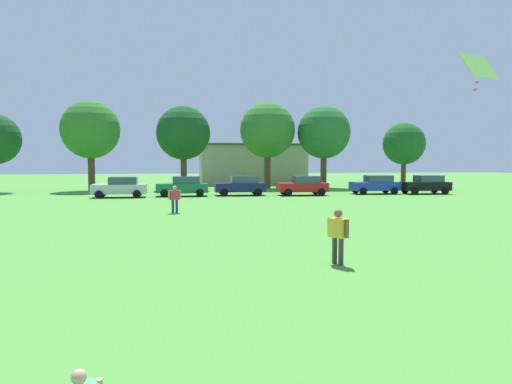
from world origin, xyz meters
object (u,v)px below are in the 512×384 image
at_px(parked_car_navy_2, 241,185).
at_px(parked_car_blue_4, 376,184).
at_px(parked_car_silver_0, 120,187).
at_px(parked_car_green_1, 183,186).
at_px(tree_right, 324,133).
at_px(kite, 478,68).
at_px(adult_bystander, 338,232).
at_px(parked_car_red_3, 303,185).
at_px(tree_left, 91,130).
at_px(parked_car_black_5, 426,184).
at_px(tree_far_right, 404,144).
at_px(tree_center_left, 183,133).
at_px(bystander_near_trees, 175,197).
at_px(tree_center_right, 267,130).

relative_size(parked_car_navy_2, parked_car_blue_4, 1.00).
xyz_separation_m(parked_car_silver_0, parked_car_green_1, (5.09, 0.48, 0.00)).
bearing_deg(tree_right, kite, -100.81).
relative_size(adult_bystander, parked_car_navy_2, 0.37).
bearing_deg(parked_car_red_3, parked_car_green_1, -3.71).
bearing_deg(kite, parked_car_blue_4, 71.81).
bearing_deg(tree_left, parked_car_red_3, -25.89).
bearing_deg(tree_left, parked_car_black_5, -17.16).
bearing_deg(tree_far_right, parked_car_silver_0, -163.07).
bearing_deg(parked_car_navy_2, tree_center_left, -61.49).
height_order(parked_car_red_3, tree_left, tree_left).
distance_m(kite, tree_right, 37.01).
distance_m(parked_car_red_3, tree_center_left, 14.89).
distance_m(bystander_near_trees, tree_left, 23.62).
height_order(parked_car_blue_4, tree_left, tree_left).
distance_m(parked_car_silver_0, parked_car_green_1, 5.11).
relative_size(parked_car_black_5, tree_far_right, 0.60).
distance_m(parked_car_green_1, parked_car_navy_2, 4.97).
xyz_separation_m(kite, parked_car_red_3, (1.90, 26.30, -4.87)).
relative_size(kite, tree_left, 0.15).
bearing_deg(parked_car_black_5, tree_center_left, -24.35).
bearing_deg(parked_car_blue_4, parked_car_navy_2, -0.98).
bearing_deg(parked_car_blue_4, kite, 71.81).
bearing_deg(parked_car_blue_4, parked_car_black_5, 171.01).
bearing_deg(tree_far_right, tree_left, 179.62).
bearing_deg(bystander_near_trees, tree_center_right, -131.29).
height_order(parked_car_green_1, tree_center_right, tree_center_right).
height_order(bystander_near_trees, tree_center_right, tree_center_right).
bearing_deg(tree_center_left, parked_car_blue_4, -27.94).
xyz_separation_m(adult_bystander, parked_car_blue_4, (13.08, 26.83, -0.09)).
bearing_deg(kite, parked_car_red_3, 85.87).
bearing_deg(parked_car_green_1, kite, 107.36).
xyz_separation_m(parked_car_red_3, tree_far_right, (14.00, 9.15, 4.02)).
xyz_separation_m(parked_car_silver_0, tree_far_right, (29.41, 8.95, 4.02)).
bearing_deg(parked_car_silver_0, parked_car_black_5, 179.32).
height_order(tree_center_right, tree_right, tree_center_right).
height_order(adult_bystander, tree_far_right, tree_far_right).
distance_m(kite, parked_car_silver_0, 30.13).
bearing_deg(bystander_near_trees, parked_car_green_1, -110.55).
relative_size(bystander_near_trees, tree_right, 0.17).
relative_size(adult_bystander, parked_car_black_5, 0.37).
xyz_separation_m(tree_center_right, tree_far_right, (15.18, -1.30, -1.41)).
distance_m(adult_bystander, parked_car_silver_0, 28.01).
relative_size(tree_center_right, tree_right, 1.03).
distance_m(parked_car_blue_4, tree_center_right, 13.87).
distance_m(parked_car_navy_2, parked_car_red_3, 5.42).
bearing_deg(tree_right, parked_car_silver_0, -154.26).
bearing_deg(adult_bystander, tree_left, -10.41).
distance_m(parked_car_green_1, tree_center_left, 10.28).
bearing_deg(tree_center_left, adult_bystander, -83.60).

